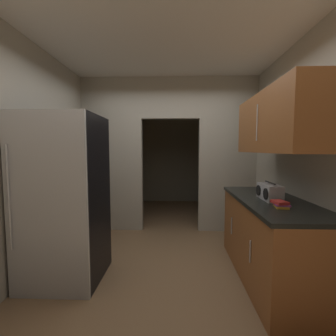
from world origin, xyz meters
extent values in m
plane|color=brown|center=(0.00, 0.00, 0.00)|extent=(20.00, 20.00, 0.00)
cube|color=silver|center=(0.00, 0.46, 2.75)|extent=(3.48, 7.10, 0.06)
cube|color=#ADA899|center=(-1.01, 1.55, 1.36)|extent=(1.06, 0.12, 2.72)
cube|color=#ADA899|center=(1.04, 1.55, 1.36)|extent=(1.00, 0.12, 2.72)
cube|color=#ADA899|center=(0.03, 1.55, 2.36)|extent=(1.02, 0.12, 0.71)
cube|color=gray|center=(0.00, 3.94, 1.36)|extent=(3.08, 0.10, 2.72)
cube|color=gray|center=(-1.49, 2.75, 1.36)|extent=(0.10, 2.39, 2.72)
cube|color=gray|center=(1.49, 2.75, 1.36)|extent=(0.10, 2.39, 2.72)
cube|color=black|center=(-1.11, -0.09, 0.92)|extent=(0.80, 0.74, 1.84)
cube|color=#B7BABC|center=(-1.11, -0.48, 0.92)|extent=(0.80, 0.03, 1.84)
cylinder|color=#B7BABC|center=(-1.45, -0.51, 1.01)|extent=(0.02, 0.02, 1.01)
cube|color=brown|center=(1.19, -0.04, 0.44)|extent=(0.65, 1.73, 0.88)
cube|color=black|center=(1.19, -0.04, 0.90)|extent=(0.69, 1.73, 0.04)
cylinder|color=#B7BABC|center=(0.85, -0.42, 0.48)|extent=(0.01, 0.01, 0.22)
cylinder|color=#B7BABC|center=(0.85, 0.34, 0.48)|extent=(0.01, 0.01, 0.22)
cube|color=brown|center=(1.19, -0.04, 1.76)|extent=(0.34, 1.56, 0.65)
cylinder|color=#B7BABC|center=(1.01, -0.04, 1.76)|extent=(0.01, 0.01, 0.39)
cube|color=#B2B2B7|center=(1.16, -0.07, 1.00)|extent=(0.16, 0.36, 0.17)
cylinder|color=#262626|center=(1.16, -0.07, 1.11)|extent=(0.02, 0.25, 0.02)
cylinder|color=black|center=(1.08, -0.18, 1.00)|extent=(0.01, 0.12, 0.12)
cylinder|color=black|center=(1.08, 0.04, 1.00)|extent=(0.01, 0.12, 0.12)
cube|color=gold|center=(1.14, -0.41, 0.93)|extent=(0.13, 0.16, 0.02)
cube|color=#8C3893|center=(1.14, -0.42, 0.95)|extent=(0.15, 0.15, 0.01)
cube|color=red|center=(1.12, -0.41, 0.97)|extent=(0.14, 0.16, 0.03)
camera|label=1|loc=(0.14, -2.63, 1.47)|focal=24.96mm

